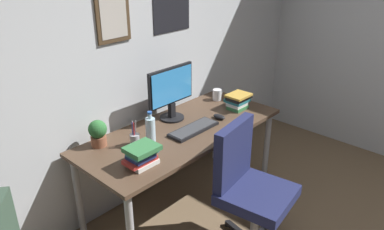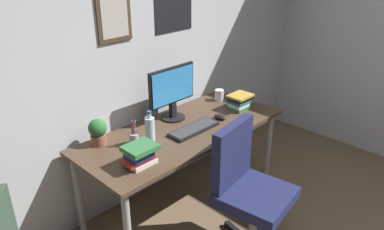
{
  "view_description": "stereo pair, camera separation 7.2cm",
  "coord_description": "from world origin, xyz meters",
  "px_view_note": "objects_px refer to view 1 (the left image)",
  "views": [
    {
      "loc": [
        -1.77,
        -0.11,
        2.03
      ],
      "look_at": [
        0.09,
        1.61,
        0.87
      ],
      "focal_mm": 35.07,
      "sensor_mm": 36.0,
      "label": 1
    },
    {
      "loc": [
        -1.72,
        -0.16,
        2.03
      ],
      "look_at": [
        0.09,
        1.61,
        0.87
      ],
      "focal_mm": 35.07,
      "sensor_mm": 36.0,
      "label": 2
    }
  ],
  "objects_px": {
    "keyboard": "(194,129)",
    "water_bottle": "(151,131)",
    "office_chair": "(248,183)",
    "computer_mouse": "(219,117)",
    "potted_plant": "(98,132)",
    "book_stack_left": "(141,155)",
    "pen_cup": "(135,140)",
    "book_stack_right": "(238,100)",
    "coffee_mug_near": "(217,95)",
    "monitor": "(171,91)"
  },
  "relations": [
    {
      "from": "keyboard",
      "to": "water_bottle",
      "type": "bearing_deg",
      "value": 167.51
    },
    {
      "from": "office_chair",
      "to": "computer_mouse",
      "type": "height_order",
      "value": "office_chair"
    },
    {
      "from": "potted_plant",
      "to": "book_stack_left",
      "type": "distance_m",
      "value": 0.43
    },
    {
      "from": "pen_cup",
      "to": "book_stack_left",
      "type": "relative_size",
      "value": 0.94
    },
    {
      "from": "potted_plant",
      "to": "book_stack_right",
      "type": "relative_size",
      "value": 0.88
    },
    {
      "from": "coffee_mug_near",
      "to": "potted_plant",
      "type": "height_order",
      "value": "potted_plant"
    },
    {
      "from": "book_stack_right",
      "to": "pen_cup",
      "type": "bearing_deg",
      "value": 173.18
    },
    {
      "from": "office_chair",
      "to": "pen_cup",
      "type": "height_order",
      "value": "office_chair"
    },
    {
      "from": "office_chair",
      "to": "book_stack_right",
      "type": "relative_size",
      "value": 4.31
    },
    {
      "from": "coffee_mug_near",
      "to": "pen_cup",
      "type": "distance_m",
      "value": 1.08
    },
    {
      "from": "potted_plant",
      "to": "coffee_mug_near",
      "type": "bearing_deg",
      "value": -3.11
    },
    {
      "from": "monitor",
      "to": "office_chair",
      "type": "bearing_deg",
      "value": -96.44
    },
    {
      "from": "water_bottle",
      "to": "book_stack_right",
      "type": "relative_size",
      "value": 1.14
    },
    {
      "from": "water_bottle",
      "to": "book_stack_left",
      "type": "xyz_separation_m",
      "value": [
        -0.23,
        -0.17,
        -0.03
      ]
    },
    {
      "from": "monitor",
      "to": "water_bottle",
      "type": "relative_size",
      "value": 1.82
    },
    {
      "from": "pen_cup",
      "to": "monitor",
      "type": "bearing_deg",
      "value": 16.2
    },
    {
      "from": "keyboard",
      "to": "water_bottle",
      "type": "distance_m",
      "value": 0.38
    },
    {
      "from": "monitor",
      "to": "potted_plant",
      "type": "bearing_deg",
      "value": 175.61
    },
    {
      "from": "computer_mouse",
      "to": "coffee_mug_near",
      "type": "height_order",
      "value": "coffee_mug_near"
    },
    {
      "from": "computer_mouse",
      "to": "potted_plant",
      "type": "distance_m",
      "value": 1.0
    },
    {
      "from": "water_bottle",
      "to": "pen_cup",
      "type": "bearing_deg",
      "value": 151.76
    },
    {
      "from": "office_chair",
      "to": "potted_plant",
      "type": "xyz_separation_m",
      "value": [
        -0.58,
        0.89,
        0.3
      ]
    },
    {
      "from": "water_bottle",
      "to": "potted_plant",
      "type": "xyz_separation_m",
      "value": [
        -0.27,
        0.25,
        -0.0
      ]
    },
    {
      "from": "water_bottle",
      "to": "potted_plant",
      "type": "distance_m",
      "value": 0.37
    },
    {
      "from": "keyboard",
      "to": "potted_plant",
      "type": "distance_m",
      "value": 0.72
    },
    {
      "from": "office_chair",
      "to": "book_stack_left",
      "type": "bearing_deg",
      "value": 139.56
    },
    {
      "from": "computer_mouse",
      "to": "water_bottle",
      "type": "distance_m",
      "value": 0.67
    },
    {
      "from": "office_chair",
      "to": "computer_mouse",
      "type": "bearing_deg",
      "value": 57.16
    },
    {
      "from": "keyboard",
      "to": "pen_cup",
      "type": "bearing_deg",
      "value": 163.79
    },
    {
      "from": "potted_plant",
      "to": "book_stack_left",
      "type": "xyz_separation_m",
      "value": [
        0.03,
        -0.43,
        -0.03
      ]
    },
    {
      "from": "office_chair",
      "to": "keyboard",
      "type": "bearing_deg",
      "value": 84.55
    },
    {
      "from": "monitor",
      "to": "computer_mouse",
      "type": "relative_size",
      "value": 4.18
    },
    {
      "from": "monitor",
      "to": "book_stack_right",
      "type": "relative_size",
      "value": 2.09
    },
    {
      "from": "water_bottle",
      "to": "pen_cup",
      "type": "distance_m",
      "value": 0.13
    },
    {
      "from": "keyboard",
      "to": "coffee_mug_near",
      "type": "bearing_deg",
      "value": 23.55
    },
    {
      "from": "pen_cup",
      "to": "book_stack_right",
      "type": "distance_m",
      "value": 1.05
    },
    {
      "from": "keyboard",
      "to": "potted_plant",
      "type": "bearing_deg",
      "value": 152.09
    },
    {
      "from": "keyboard",
      "to": "book_stack_right",
      "type": "distance_m",
      "value": 0.58
    },
    {
      "from": "office_chair",
      "to": "pen_cup",
      "type": "distance_m",
      "value": 0.84
    },
    {
      "from": "keyboard",
      "to": "book_stack_right",
      "type": "xyz_separation_m",
      "value": [
        0.58,
        0.01,
        0.06
      ]
    },
    {
      "from": "office_chair",
      "to": "coffee_mug_near",
      "type": "bearing_deg",
      "value": 51.07
    },
    {
      "from": "water_bottle",
      "to": "pen_cup",
      "type": "xyz_separation_m",
      "value": [
        -0.1,
        0.05,
        -0.05
      ]
    },
    {
      "from": "office_chair",
      "to": "book_stack_left",
      "type": "distance_m",
      "value": 0.76
    },
    {
      "from": "book_stack_right",
      "to": "coffee_mug_near",
      "type": "bearing_deg",
      "value": 83.25
    },
    {
      "from": "computer_mouse",
      "to": "monitor",
      "type": "bearing_deg",
      "value": 131.58
    },
    {
      "from": "monitor",
      "to": "coffee_mug_near",
      "type": "height_order",
      "value": "monitor"
    },
    {
      "from": "office_chair",
      "to": "computer_mouse",
      "type": "xyz_separation_m",
      "value": [
        0.35,
        0.55,
        0.21
      ]
    },
    {
      "from": "monitor",
      "to": "water_bottle",
      "type": "bearing_deg",
      "value": -153.49
    },
    {
      "from": "computer_mouse",
      "to": "pen_cup",
      "type": "xyz_separation_m",
      "value": [
        -0.76,
        0.14,
        0.04
      ]
    },
    {
      "from": "potted_plant",
      "to": "book_stack_right",
      "type": "xyz_separation_m",
      "value": [
        1.21,
        -0.32,
        -0.03
      ]
    }
  ]
}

